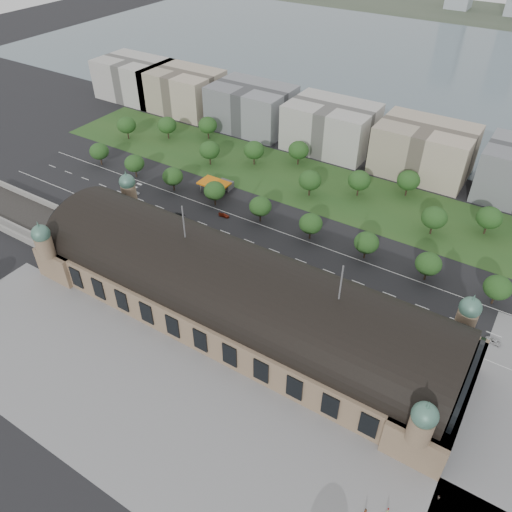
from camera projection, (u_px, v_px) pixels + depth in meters
The scene contains 51 objects.
ground at pixel (238, 316), 170.41m from camera, with size 900.00×900.00×0.00m, color black.
station at pixel (237, 294), 164.05m from camera, with size 150.00×48.40×44.30m.
track_cutting at pixel (23, 220), 214.79m from camera, with size 70.00×24.00×3.10m.
plaza_south at pixel (178, 426), 137.03m from camera, with size 190.00×48.00×0.12m, color gray.
road_slab at pixel (249, 241), 204.02m from camera, with size 260.00×26.00×0.10m, color black.
grass_belt at pixel (320, 187), 238.39m from camera, with size 300.00×45.00×0.10m, color #285220.
petrol_station at pixel (220, 184), 234.55m from camera, with size 14.00×13.00×5.05m.
lake at pixel (463, 73), 368.01m from camera, with size 700.00×320.00×0.08m, color slate.
office_0 at pixel (135, 79), 322.69m from camera, with size 45.00×32.00×24.00m, color #B5B2AC.
office_1 at pixel (183, 91), 305.86m from camera, with size 45.00×32.00×24.00m, color #BDAC94.
office_2 at pixel (251, 107), 284.83m from camera, with size 45.00×32.00×24.00m, color gray.
office_3 at pixel (331, 127), 263.79m from camera, with size 45.00×32.00×24.00m, color #B5B2AC.
office_4 at pixel (424, 150), 242.76m from camera, with size 45.00×32.00×24.00m, color #BDAC94.
tree_row_0 at pixel (99, 151), 251.44m from camera, with size 9.60×9.60×11.52m.
tree_row_1 at pixel (134, 163), 241.34m from camera, with size 9.60×9.60×11.52m.
tree_row_2 at pixel (173, 176), 231.25m from camera, with size 9.60×9.60×11.52m.
tree_row_3 at pixel (215, 191), 221.15m from camera, with size 9.60×9.60×11.52m.
tree_row_4 at pixel (260, 206), 211.06m from camera, with size 9.60×9.60×11.52m.
tree_row_5 at pixel (311, 224), 200.96m from camera, with size 9.60×9.60×11.52m.
tree_row_6 at pixel (366, 243), 190.86m from camera, with size 9.60×9.60×11.52m.
tree_row_7 at pixel (428, 264), 180.77m from camera, with size 9.60×9.60×11.52m.
tree_row_8 at pixel (498, 287), 170.67m from camera, with size 9.60×9.60×11.52m.
tree_belt_0 at pixel (126, 125), 275.16m from camera, with size 10.40×10.40×12.48m.
tree_belt_1 at pixel (167, 125), 275.12m from camera, with size 10.40×10.40×12.48m.
tree_belt_2 at pixel (208, 125), 275.08m from camera, with size 10.40×10.40×12.48m.
tree_belt_3 at pixel (209, 150), 251.18m from camera, with size 10.40×10.40×12.48m.
tree_belt_4 at pixel (254, 150), 251.14m from camera, with size 10.40×10.40×12.48m.
tree_belt_5 at pixel (299, 150), 251.10m from camera, with size 10.40×10.40×12.48m.
tree_belt_6 at pixel (310, 180), 227.20m from camera, with size 10.40×10.40×12.48m.
tree_belt_7 at pixel (359, 180), 227.16m from camera, with size 10.40×10.40×12.48m.
tree_belt_8 at pixel (409, 180), 227.13m from camera, with size 10.40×10.40×12.48m.
tree_belt_9 at pixel (434, 218), 203.22m from camera, with size 10.40×10.40×12.48m.
tree_belt_10 at pixel (489, 218), 203.18m from camera, with size 10.40×10.40×12.48m.
traffic_car_1 at pixel (136, 193), 232.90m from camera, with size 1.35×3.88×1.28m, color #919499.
traffic_car_2 at pixel (178, 215), 218.03m from camera, with size 2.39×5.18×1.44m, color black.
traffic_car_3 at pixel (224, 215), 217.83m from camera, with size 1.97×4.85×1.41m, color maroon.
traffic_car_4 at pixel (297, 263), 191.98m from camera, with size 1.55×3.85×1.31m, color #1B1F4D.
traffic_car_6 at pixel (493, 341), 160.58m from camera, with size 2.27×4.91×1.37m, color silver.
parked_car_0 at pixel (156, 233), 206.99m from camera, with size 1.73×4.97×1.64m, color black.
parked_car_1 at pixel (163, 229), 209.50m from camera, with size 2.32×5.04×1.40m, color maroon.
parked_car_2 at pixel (167, 238), 204.56m from camera, with size 1.96×4.83×1.40m, color #172142.
parked_car_3 at pixel (175, 239), 204.16m from camera, with size 1.73×4.30×1.47m, color #505257.
parked_car_4 at pixel (212, 257), 194.90m from camera, with size 1.52×4.36×1.44m, color silver.
parked_car_5 at pixel (195, 242), 202.42m from camera, with size 2.38×5.15×1.43m, color #989AA0.
parked_car_6 at pixel (235, 258), 194.17m from camera, with size 1.78×4.37×1.27m, color black.
bus_west at pixel (273, 267), 188.00m from camera, with size 3.04×12.98×3.61m, color #B3331C.
bus_mid at pixel (281, 271), 186.75m from camera, with size 2.75×11.77×3.28m, color silver.
bus_east at pixel (373, 297), 175.46m from camera, with size 2.76×11.81×3.29m, color silver.
pedestrian_0 at pixel (388, 510), 118.26m from camera, with size 0.89×0.51×1.82m, color gray.
pedestrian_1 at pixel (365, 511), 118.09m from camera, with size 0.69×0.46×1.90m, color gray.
pedestrian_2 at pixel (439, 497), 120.81m from camera, with size 0.79×0.46×1.63m, color gray.
Camera 1 is at (70.22, -98.93, 121.57)m, focal length 35.00 mm.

